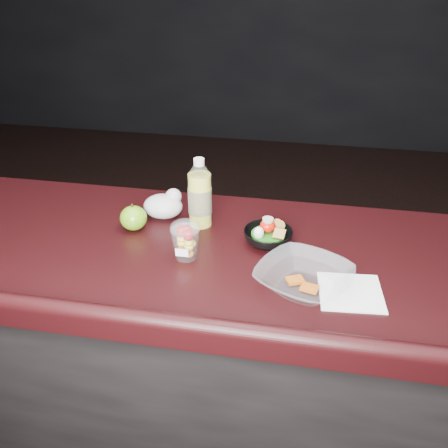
# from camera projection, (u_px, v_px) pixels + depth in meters

# --- Properties ---
(counter) EXTENTS (4.06, 0.71, 1.02)m
(counter) POSITION_uv_depth(u_px,v_px,m) (205.00, 373.00, 1.71)
(counter) COLOR black
(counter) RESTS_ON ground
(lemonade_bottle) EXTENTS (0.07, 0.07, 0.22)m
(lemonade_bottle) POSITION_uv_depth(u_px,v_px,m) (200.00, 198.00, 1.54)
(lemonade_bottle) COLOR #EDEE3D
(lemonade_bottle) RESTS_ON counter
(fruit_cup) EXTENTS (0.08, 0.08, 0.12)m
(fruit_cup) POSITION_uv_depth(u_px,v_px,m) (185.00, 239.00, 1.39)
(fruit_cup) COLOR white
(fruit_cup) RESTS_ON counter
(green_apple) EXTENTS (0.08, 0.08, 0.09)m
(green_apple) POSITION_uv_depth(u_px,v_px,m) (133.00, 218.00, 1.54)
(green_apple) COLOR #488B10
(green_apple) RESTS_ON counter
(plastic_bag) EXTENTS (0.13, 0.10, 0.09)m
(plastic_bag) POSITION_uv_depth(u_px,v_px,m) (164.00, 205.00, 1.61)
(plastic_bag) COLOR silver
(plastic_bag) RESTS_ON counter
(snack_bowl) EXTENTS (0.17, 0.17, 0.08)m
(snack_bowl) POSITION_uv_depth(u_px,v_px,m) (268.00, 236.00, 1.47)
(snack_bowl) COLOR black
(snack_bowl) RESTS_ON counter
(takeout_bowl) EXTENTS (0.32, 0.32, 0.06)m
(takeout_bowl) POSITION_uv_depth(u_px,v_px,m) (304.00, 279.00, 1.28)
(takeout_bowl) COLOR silver
(takeout_bowl) RESTS_ON counter
(paper_napkin) EXTENTS (0.17, 0.17, 0.00)m
(paper_napkin) POSITION_uv_depth(u_px,v_px,m) (351.00, 292.00, 1.28)
(paper_napkin) COLOR white
(paper_napkin) RESTS_ON counter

